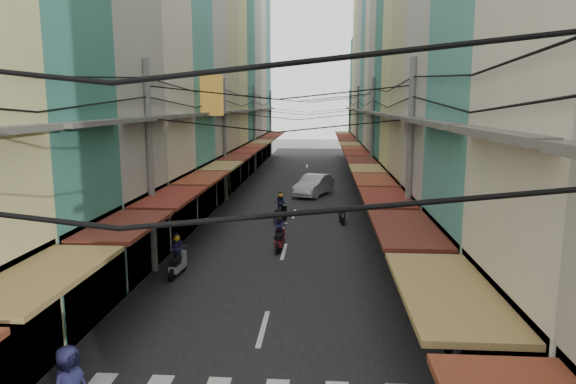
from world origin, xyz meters
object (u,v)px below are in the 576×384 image
at_px(bicycle, 440,277).
at_px(white_car, 314,195).
at_px(traffic_sign, 420,238).
at_px(market_umbrella, 532,329).

bearing_deg(bicycle, white_car, 30.58).
distance_m(bicycle, traffic_sign, 3.11).
distance_m(market_umbrella, traffic_sign, 7.23).
distance_m(white_car, traffic_sign, 20.00).
bearing_deg(traffic_sign, white_car, 101.47).
xyz_separation_m(market_umbrella, traffic_sign, (-0.88, 7.18, -0.06)).
xyz_separation_m(white_car, traffic_sign, (3.96, -19.49, 2.06)).
xyz_separation_m(bicycle, traffic_sign, (-1.20, -2.00, 2.06)).
xyz_separation_m(white_car, bicycle, (5.16, -17.49, 0.00)).
relative_size(white_car, market_umbrella, 2.19).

